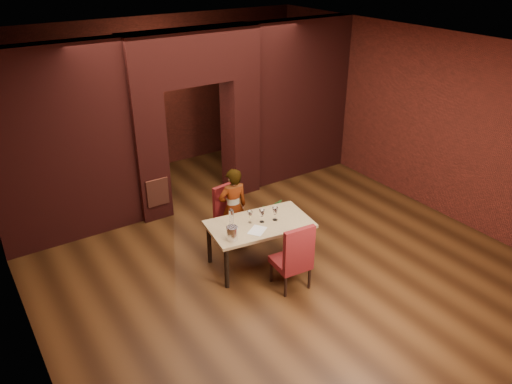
{
  "coord_description": "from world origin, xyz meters",
  "views": [
    {
      "loc": [
        -3.82,
        -5.77,
        4.49
      ],
      "look_at": [
        -0.0,
        0.0,
        1.01
      ],
      "focal_mm": 35.0,
      "sensor_mm": 36.0,
      "label": 1
    }
  ],
  "objects_px": {
    "person_seated": "(233,207)",
    "wine_bucket": "(232,233)",
    "water_bottle": "(231,218)",
    "wine_glass_c": "(275,214)",
    "dining_table": "(260,243)",
    "chair_far": "(232,216)",
    "chair_near": "(291,254)",
    "wine_glass_b": "(262,216)",
    "potted_plant": "(270,213)",
    "wine_glass_a": "(250,217)"
  },
  "relations": [
    {
      "from": "wine_glass_c",
      "to": "wine_glass_a",
      "type": "bearing_deg",
      "value": 158.7
    },
    {
      "from": "wine_bucket",
      "to": "water_bottle",
      "type": "xyz_separation_m",
      "value": [
        0.16,
        0.29,
        0.05
      ]
    },
    {
      "from": "chair_far",
      "to": "person_seated",
      "type": "distance_m",
      "value": 0.19
    },
    {
      "from": "wine_bucket",
      "to": "water_bottle",
      "type": "bearing_deg",
      "value": 60.98
    },
    {
      "from": "chair_far",
      "to": "potted_plant",
      "type": "bearing_deg",
      "value": -0.84
    },
    {
      "from": "chair_near",
      "to": "wine_glass_b",
      "type": "height_order",
      "value": "chair_near"
    },
    {
      "from": "person_seated",
      "to": "wine_glass_c",
      "type": "relative_size",
      "value": 6.19
    },
    {
      "from": "dining_table",
      "to": "water_bottle",
      "type": "xyz_separation_m",
      "value": [
        -0.42,
        0.12,
        0.51
      ]
    },
    {
      "from": "wine_glass_c",
      "to": "wine_bucket",
      "type": "relative_size",
      "value": 1.08
    },
    {
      "from": "wine_glass_b",
      "to": "dining_table",
      "type": "bearing_deg",
      "value": -174.06
    },
    {
      "from": "wine_glass_b",
      "to": "wine_glass_c",
      "type": "bearing_deg",
      "value": -16.2
    },
    {
      "from": "person_seated",
      "to": "wine_bucket",
      "type": "distance_m",
      "value": 1.04
    },
    {
      "from": "chair_near",
      "to": "water_bottle",
      "type": "height_order",
      "value": "chair_near"
    },
    {
      "from": "chair_far",
      "to": "wine_bucket",
      "type": "xyz_separation_m",
      "value": [
        -0.55,
        -0.93,
        0.33
      ]
    },
    {
      "from": "wine_glass_a",
      "to": "wine_bucket",
      "type": "xyz_separation_m",
      "value": [
        -0.46,
        -0.26,
        0.0
      ]
    },
    {
      "from": "wine_glass_a",
      "to": "wine_glass_c",
      "type": "bearing_deg",
      "value": -21.3
    },
    {
      "from": "water_bottle",
      "to": "potted_plant",
      "type": "relative_size",
      "value": 0.66
    },
    {
      "from": "dining_table",
      "to": "wine_glass_c",
      "type": "height_order",
      "value": "wine_glass_c"
    },
    {
      "from": "wine_glass_a",
      "to": "water_bottle",
      "type": "bearing_deg",
      "value": 173.81
    },
    {
      "from": "chair_far",
      "to": "wine_glass_a",
      "type": "height_order",
      "value": "chair_far"
    },
    {
      "from": "person_seated",
      "to": "potted_plant",
      "type": "xyz_separation_m",
      "value": [
        0.84,
        0.16,
        -0.44
      ]
    },
    {
      "from": "wine_glass_c",
      "to": "chair_far",
      "type": "bearing_deg",
      "value": 108.54
    },
    {
      "from": "wine_glass_b",
      "to": "wine_bucket",
      "type": "relative_size",
      "value": 1.05
    },
    {
      "from": "person_seated",
      "to": "wine_bucket",
      "type": "xyz_separation_m",
      "value": [
        -0.54,
        -0.87,
        0.14
      ]
    },
    {
      "from": "chair_far",
      "to": "wine_bucket",
      "type": "relative_size",
      "value": 4.87
    },
    {
      "from": "chair_far",
      "to": "chair_near",
      "type": "bearing_deg",
      "value": -94.85
    },
    {
      "from": "dining_table",
      "to": "chair_far",
      "type": "distance_m",
      "value": 0.77
    },
    {
      "from": "wine_glass_a",
      "to": "chair_near",
      "type": "bearing_deg",
      "value": -77.53
    },
    {
      "from": "chair_far",
      "to": "potted_plant",
      "type": "distance_m",
      "value": 0.87
    },
    {
      "from": "potted_plant",
      "to": "person_seated",
      "type": "bearing_deg",
      "value": -168.92
    },
    {
      "from": "chair_far",
      "to": "wine_glass_a",
      "type": "distance_m",
      "value": 0.75
    },
    {
      "from": "dining_table",
      "to": "wine_glass_b",
      "type": "xyz_separation_m",
      "value": [
        0.04,
        0.0,
        0.47
      ]
    },
    {
      "from": "dining_table",
      "to": "person_seated",
      "type": "height_order",
      "value": "person_seated"
    },
    {
      "from": "chair_near",
      "to": "potted_plant",
      "type": "xyz_separation_m",
      "value": [
        0.74,
        1.57,
        -0.29
      ]
    },
    {
      "from": "dining_table",
      "to": "potted_plant",
      "type": "relative_size",
      "value": 3.3
    },
    {
      "from": "wine_bucket",
      "to": "potted_plant",
      "type": "height_order",
      "value": "wine_bucket"
    },
    {
      "from": "dining_table",
      "to": "wine_bucket",
      "type": "bearing_deg",
      "value": -155.24
    },
    {
      "from": "person_seated",
      "to": "wine_glass_a",
      "type": "distance_m",
      "value": 0.64
    },
    {
      "from": "person_seated",
      "to": "wine_bucket",
      "type": "relative_size",
      "value": 6.7
    },
    {
      "from": "dining_table",
      "to": "chair_far",
      "type": "bearing_deg",
      "value": 100.35
    },
    {
      "from": "dining_table",
      "to": "person_seated",
      "type": "bearing_deg",
      "value": 101.7
    },
    {
      "from": "dining_table",
      "to": "wine_glass_b",
      "type": "distance_m",
      "value": 0.47
    },
    {
      "from": "chair_near",
      "to": "dining_table",
      "type": "bearing_deg",
      "value": -80.26
    },
    {
      "from": "water_bottle",
      "to": "wine_glass_c",
      "type": "bearing_deg",
      "value": -14.65
    },
    {
      "from": "chair_near",
      "to": "wine_glass_a",
      "type": "bearing_deg",
      "value": -72.65
    },
    {
      "from": "dining_table",
      "to": "potted_plant",
      "type": "xyz_separation_m",
      "value": [
        0.8,
        0.87,
        -0.13
      ]
    },
    {
      "from": "wine_glass_c",
      "to": "water_bottle",
      "type": "relative_size",
      "value": 0.71
    },
    {
      "from": "dining_table",
      "to": "wine_bucket",
      "type": "relative_size",
      "value": 7.6
    },
    {
      "from": "wine_glass_a",
      "to": "potted_plant",
      "type": "height_order",
      "value": "wine_glass_a"
    },
    {
      "from": "water_bottle",
      "to": "chair_near",
      "type": "bearing_deg",
      "value": -59.94
    }
  ]
}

